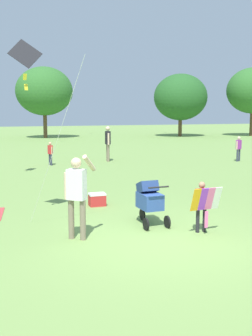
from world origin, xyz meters
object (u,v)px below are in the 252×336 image
at_px(person_back_turned, 50,152).
at_px(person_red_shirt, 108,141).
at_px(person_adult_flyer, 77,190).
at_px(person_couple_left, 239,147).
at_px(kite_adult_black, 27,61).
at_px(child_with_butterfly_kite, 202,202).
at_px(cooler_box, 97,199).
at_px(stroller, 149,199).

bearing_deg(person_back_turned, person_red_shirt, 11.45).
bearing_deg(person_adult_flyer, person_couple_left, 43.95).
bearing_deg(person_back_turned, kite_adult_black, -100.26).
xyz_separation_m(child_with_butterfly_kite, cooler_box, (-1.53, 3.12, -0.49)).
xyz_separation_m(stroller, kite_adult_black, (-2.55, 1.01, 3.09)).
distance_m(person_back_turned, cooler_box, 8.79).
bearing_deg(person_adult_flyer, person_back_turned, 84.83).
xyz_separation_m(person_couple_left, person_back_turned, (-9.38, 1.47, -0.10)).
bearing_deg(stroller, cooler_box, 107.25).
relative_size(person_adult_flyer, stroller, 1.60).
bearing_deg(kite_adult_black, cooler_box, 32.22).
bearing_deg(kite_adult_black, person_red_shirt, 65.50).
relative_size(child_with_butterfly_kite, person_back_turned, 0.99).
height_order(child_with_butterfly_kite, person_red_shirt, person_red_shirt).
xyz_separation_m(person_adult_flyer, person_red_shirt, (4.06, 12.12, 0.05)).
bearing_deg(child_with_butterfly_kite, cooler_box, 116.16).
distance_m(child_with_butterfly_kite, kite_adult_black, 4.95).
distance_m(stroller, person_back_turned, 11.00).
height_order(child_with_butterfly_kite, person_couple_left, person_couple_left).
bearing_deg(person_red_shirt, stroller, -101.08).
bearing_deg(person_back_turned, child_with_butterfly_kite, -82.35).
distance_m(person_adult_flyer, cooler_box, 3.06).
relative_size(stroller, person_couple_left, 0.86).
height_order(child_with_butterfly_kite, kite_adult_black, kite_adult_black).
height_order(kite_adult_black, person_red_shirt, kite_adult_black).
bearing_deg(cooler_box, child_with_butterfly_kite, -63.84).
distance_m(stroller, person_couple_left, 12.84).
height_order(kite_adult_black, person_couple_left, kite_adult_black).
bearing_deg(stroller, person_adult_flyer, -163.12).
bearing_deg(cooler_box, stroller, -72.75).
bearing_deg(person_couple_left, person_adult_flyer, -136.05).
bearing_deg(child_with_butterfly_kite, person_couple_left, 53.28).
relative_size(stroller, kite_adult_black, 0.26).
distance_m(person_adult_flyer, person_red_shirt, 12.78).
xyz_separation_m(person_red_shirt, cooler_box, (-2.95, -9.39, -0.88)).
relative_size(kite_adult_black, person_red_shirt, 2.34).
bearing_deg(person_red_shirt, person_back_turned, -168.55).
bearing_deg(person_adult_flyer, person_red_shirt, 71.50).
bearing_deg(person_back_turned, person_couple_left, -8.88).
height_order(person_adult_flyer, stroller, person_adult_flyer).
distance_m(person_adult_flyer, stroller, 1.91).
relative_size(person_adult_flyer, cooler_box, 3.91).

